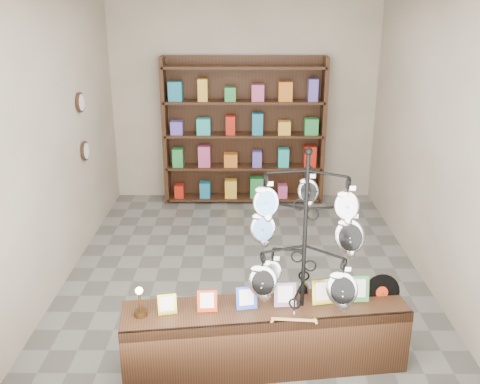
% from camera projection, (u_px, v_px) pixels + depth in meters
% --- Properties ---
extents(ground, '(5.00, 5.00, 0.00)m').
position_uv_depth(ground, '(244.00, 268.00, 6.24)').
color(ground, slate).
rests_on(ground, ground).
extents(room_envelope, '(5.00, 5.00, 5.00)m').
position_uv_depth(room_envelope, '(245.00, 111.00, 5.62)').
color(room_envelope, beige).
rests_on(room_envelope, ground).
extents(display_tree, '(0.99, 0.92, 1.92)m').
position_uv_depth(display_tree, '(304.00, 246.00, 4.23)').
color(display_tree, black).
rests_on(display_tree, ground).
extents(front_shelf, '(2.39, 0.77, 0.83)m').
position_uv_depth(front_shelf, '(265.00, 336.00, 4.48)').
color(front_shelf, black).
rests_on(front_shelf, ground).
extents(back_shelving, '(2.42, 0.36, 2.20)m').
position_uv_depth(back_shelving, '(244.00, 136.00, 8.06)').
color(back_shelving, black).
rests_on(back_shelving, ground).
extents(wall_clocks, '(0.03, 0.24, 0.84)m').
position_uv_depth(wall_clocks, '(83.00, 127.00, 6.50)').
color(wall_clocks, black).
rests_on(wall_clocks, ground).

